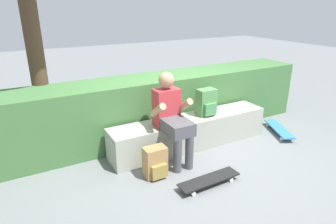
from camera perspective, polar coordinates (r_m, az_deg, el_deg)
The scene contains 8 objects.
ground_plane at distance 4.33m, azimuth 6.35°, elevation -8.04°, with size 24.00×24.00×0.00m, color slate.
bench_main at distance 4.43m, azimuth 4.43°, elevation -3.91°, with size 2.51×0.46×0.47m.
person_skater at distance 3.87m, azimuth 0.72°, elevation -0.64°, with size 0.49×0.62×1.22m.
skateboard_near_person at distance 3.62m, azimuth 8.06°, elevation -12.99°, with size 0.80×0.21×0.09m.
skateboard_beside_bench at distance 5.25m, azimuth 20.91°, elevation -3.12°, with size 0.52×0.81×0.09m.
backpack_on_bench at distance 4.41m, azimuth 7.54°, elevation 1.83°, with size 0.28×0.23×0.40m.
backpack_on_ground at distance 3.69m, azimuth -2.48°, elevation -9.89°, with size 0.28×0.23×0.40m.
hedge_row at distance 4.76m, azimuth -2.06°, elevation 1.22°, with size 5.38×0.74×0.98m.
Camera 1 is at (-2.24, -3.08, 2.07)m, focal length 31.14 mm.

